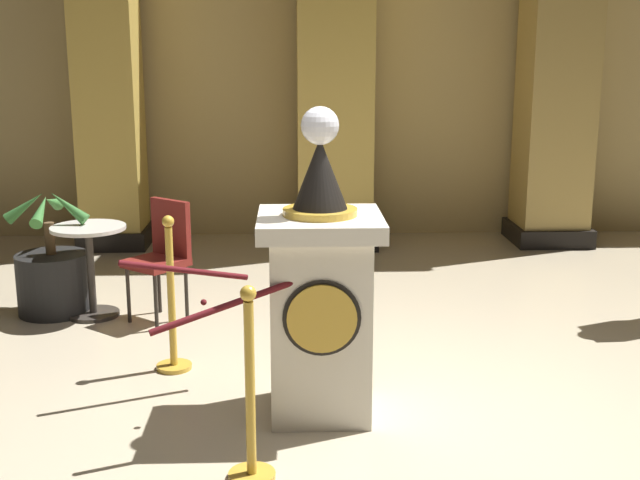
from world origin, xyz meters
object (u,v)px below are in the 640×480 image
stanchion_far (251,413)px  cafe_chair_red (163,249)px  cafe_table (90,259)px  stanchion_near (172,316)px  potted_palm_left (53,277)px  pedestal_clock (320,295)px

stanchion_far → cafe_chair_red: 2.69m
cafe_table → stanchion_far: bearing=-62.0°
stanchion_far → cafe_table: 3.00m
stanchion_near → cafe_chair_red: stanchion_near is taller
cafe_table → cafe_chair_red: size_ratio=0.78×
stanchion_near → potted_palm_left: 1.71m
potted_palm_left → cafe_chair_red: potted_palm_left is taller
pedestal_clock → cafe_table: pedestal_clock is taller
stanchion_near → cafe_table: stanchion_near is taller
stanchion_far → cafe_table: bearing=118.0°
stanchion_far → potted_palm_left: (-1.74, 2.74, -0.05)m
stanchion_near → stanchion_far: 1.60m
stanchion_far → cafe_chair_red: stanchion_far is taller
stanchion_near → stanchion_far: (0.59, -1.48, -0.02)m
stanchion_near → cafe_table: (-0.81, 1.16, 0.10)m
potted_palm_left → pedestal_clock: bearing=-42.9°
stanchion_far → pedestal_clock: bearing=64.4°
pedestal_clock → potted_palm_left: 2.92m
stanchion_near → pedestal_clock: bearing=-36.1°
potted_palm_left → stanchion_near: bearing=-47.6°
potted_palm_left → cafe_table: size_ratio=1.40×
potted_palm_left → cafe_chair_red: bearing=-11.3°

